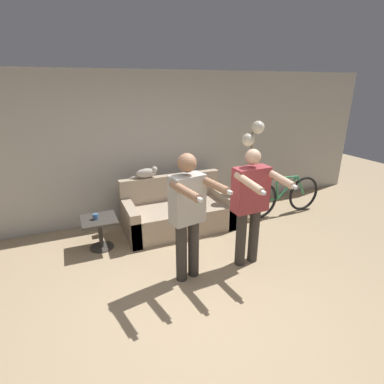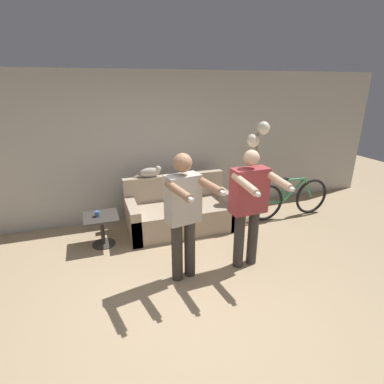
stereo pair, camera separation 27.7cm
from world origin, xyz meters
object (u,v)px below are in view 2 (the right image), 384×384
couch (180,213)px  cat (150,172)px  side_table (102,224)px  cup (98,214)px  bicycle (289,199)px  person_right (249,202)px  floor_lamp (257,145)px  person_left (184,211)px

couch → cat: cat is taller
cat → side_table: size_ratio=0.94×
couch → cup: (-1.35, -0.18, 0.25)m
bicycle → cup: bearing=179.3°
bicycle → person_right: bearing=-142.7°
couch → bicycle: size_ratio=1.07×
cat → floor_lamp: 1.87m
couch → person_left: bearing=-104.9°
person_left → person_right: 0.88m
person_left → floor_lamp: (1.71, 1.26, 0.45)m
couch → floor_lamp: floor_lamp is taller
couch → floor_lamp: bearing=-5.4°
cup → floor_lamp: bearing=1.1°
cat → bicycle: (2.48, -0.55, -0.60)m
bicycle → floor_lamp: bearing=172.7°
person_right → bicycle: bearing=35.1°
person_right → couch: bearing=108.1°
cup → person_left: bearing=-50.9°
cup → side_table: bearing=4.0°
couch → floor_lamp: 1.75m
person_right → cat: size_ratio=3.40×
person_left → cup: size_ratio=19.98×
person_left → cat: size_ratio=3.45×
person_left → side_table: person_left is taller
floor_lamp → bicycle: (0.71, -0.09, -1.03)m
couch → cat: (-0.42, 0.33, 0.68)m
cup → person_right: bearing=-32.9°
person_right → floor_lamp: bearing=54.6°
floor_lamp → cup: bearing=-178.9°
person_left → cat: person_left is taller
floor_lamp → person_left: bearing=-143.5°
side_table → floor_lamp: bearing=1.0°
person_right → cat: bearing=116.4°
cup → bicycle: bearing=-0.7°
cat → cup: size_ratio=5.79×
couch → side_table: size_ratio=3.56×
bicycle → side_table: bearing=179.3°
cup → couch: bearing=7.5°
cat → cup: (-0.93, -0.51, -0.43)m
floor_lamp → cup: floor_lamp is taller
couch → bicycle: couch is taller
person_right → cup: bearing=144.8°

